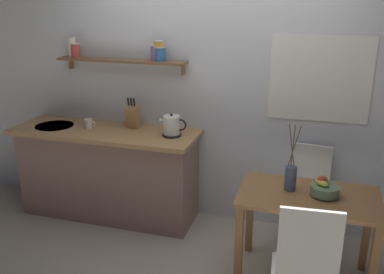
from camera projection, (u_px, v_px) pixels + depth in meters
ground_plane at (195, 245)px, 3.88m from camera, size 14.00×14.00×0.00m
back_wall at (235, 86)px, 3.98m from camera, size 6.80×0.11×2.70m
kitchen_counter at (108, 172)px, 4.29m from camera, size 1.83×0.63×0.92m
wall_shelf at (123, 56)px, 4.04m from camera, size 1.29×0.20×0.32m
dining_table at (308, 210)px, 3.25m from camera, size 1.05×0.62×0.74m
dining_chair_near at (305, 269)px, 2.65m from camera, size 0.44×0.41×1.01m
dining_chair_far at (307, 190)px, 3.85m from camera, size 0.45×0.47×0.88m
fruit_bowl at (324, 188)px, 3.18m from camera, size 0.21×0.21×0.15m
twig_vase at (291, 177)px, 3.25m from camera, size 0.10×0.09×0.53m
electric_kettle at (172, 126)px, 3.93m from camera, size 0.26×0.18×0.21m
knife_block at (133, 116)px, 4.15m from camera, size 0.11×0.16×0.31m
coffee_mug_by_sink at (89, 124)px, 4.17m from camera, size 0.12×0.08×0.09m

